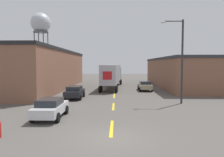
{
  "coord_description": "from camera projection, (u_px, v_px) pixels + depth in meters",
  "views": [
    {
      "loc": [
        0.32,
        -11.59,
        4.01
      ],
      "look_at": [
        -0.27,
        15.25,
        2.26
      ],
      "focal_mm": 35.0,
      "sensor_mm": 36.0,
      "label": 1
    }
  ],
  "objects": [
    {
      "name": "ground_plane",
      "position": [
        111.0,
        138.0,
        11.83
      ],
      "size": [
        160.0,
        160.0,
        0.0
      ],
      "primitive_type": "plane",
      "color": "#56514C"
    },
    {
      "name": "road_centerline",
      "position": [
        113.0,
        106.0,
        20.79
      ],
      "size": [
        0.2,
        17.71,
        0.01
      ],
      "color": "yellow",
      "rests_on": "ground_plane"
    },
    {
      "name": "warehouse_left",
      "position": [
        40.0,
        69.0,
        36.27
      ],
      "size": [
        9.7,
        29.16,
        6.37
      ],
      "color": "brown",
      "rests_on": "ground_plane"
    },
    {
      "name": "warehouse_right",
      "position": [
        190.0,
        72.0,
        39.58
      ],
      "size": [
        11.87,
        25.75,
        5.19
      ],
      "color": "brown",
      "rests_on": "ground_plane"
    },
    {
      "name": "semi_truck",
      "position": [
        112.0,
        74.0,
        37.38
      ],
      "size": [
        3.61,
        16.08,
        3.9
      ],
      "rotation": [
        0.0,
        0.0,
        -0.07
      ],
      "color": "black",
      "rests_on": "ground_plane"
    },
    {
      "name": "parked_car_right_far",
      "position": [
        145.0,
        85.0,
        33.28
      ],
      "size": [
        1.99,
        4.19,
        1.47
      ],
      "color": "tan",
      "rests_on": "ground_plane"
    },
    {
      "name": "parked_car_left_far",
      "position": [
        75.0,
        92.0,
        25.58
      ],
      "size": [
        1.99,
        4.19,
        1.47
      ],
      "color": "black",
      "rests_on": "ground_plane"
    },
    {
      "name": "parked_car_left_near",
      "position": [
        50.0,
        108.0,
        16.27
      ],
      "size": [
        1.99,
        4.19,
        1.47
      ],
      "color": "silver",
      "rests_on": "ground_plane"
    },
    {
      "name": "water_tower",
      "position": [
        41.0,
        24.0,
        65.07
      ],
      "size": [
        5.87,
        5.87,
        19.31
      ],
      "color": "#47474C",
      "rests_on": "ground_plane"
    },
    {
      "name": "street_lamp",
      "position": [
        180.0,
        56.0,
        22.06
      ],
      "size": [
        2.35,
        0.32,
        8.49
      ],
      "color": "#2D2D30",
      "rests_on": "ground_plane"
    }
  ]
}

